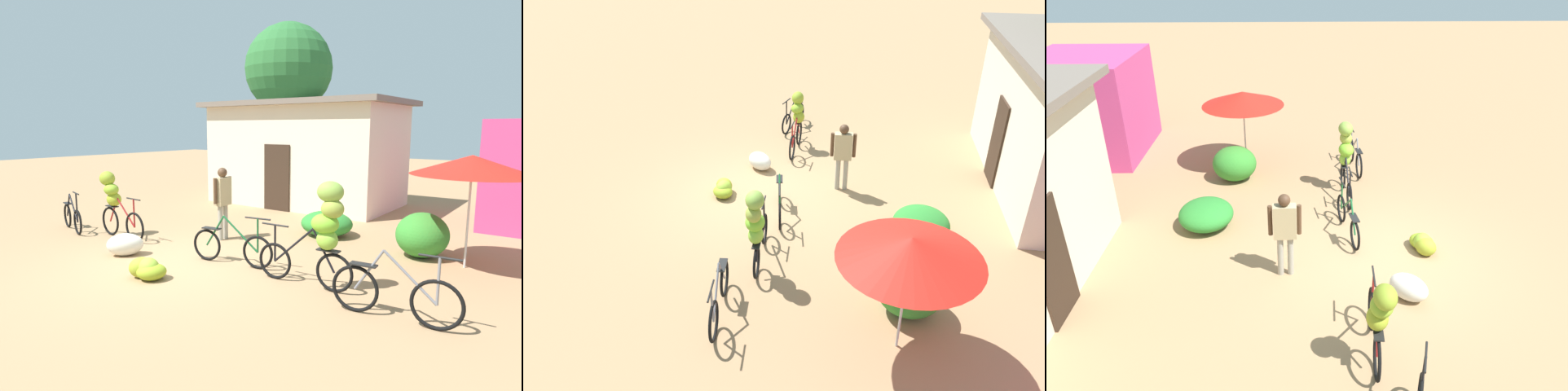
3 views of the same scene
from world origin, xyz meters
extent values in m
plane|color=#A37D56|center=(0.00, 0.00, 0.00)|extent=(60.00, 60.00, 0.00)
cube|color=beige|center=(-1.50, 7.10, 1.58)|extent=(5.76, 3.35, 3.17)
cube|color=#72665B|center=(-1.50, 7.10, 3.25)|extent=(6.26, 3.85, 0.16)
cube|color=#332319|center=(-1.50, 5.41, 1.00)|extent=(0.90, 0.06, 2.00)
cylinder|color=brown|center=(-3.10, 8.45, 1.84)|extent=(0.30, 0.30, 3.68)
sphere|color=#2B6931|center=(-3.10, 8.45, 4.65)|extent=(3.24, 3.24, 3.24)
ellipsoid|color=#2B802E|center=(1.19, 3.56, 0.29)|extent=(1.21, 1.14, 0.57)
ellipsoid|color=#33862D|center=(3.46, 3.19, 0.44)|extent=(0.99, 1.09, 0.87)
cylinder|color=beige|center=(4.29, 2.98, 0.98)|extent=(0.04, 0.04, 1.96)
cone|color=red|center=(4.29, 2.98, 1.86)|extent=(2.08, 2.08, 0.35)
torus|color=black|center=(-3.54, 0.13, 0.30)|extent=(0.59, 0.21, 0.60)
torus|color=black|center=(-4.47, 0.40, 0.30)|extent=(0.59, 0.21, 0.60)
cylinder|color=black|center=(-4.30, 0.35, 0.60)|extent=(0.37, 0.14, 0.61)
cylinder|color=black|center=(-3.84, 0.22, 0.60)|extent=(0.64, 0.22, 0.62)
cylinder|color=black|center=(-3.54, 0.13, 0.99)|extent=(0.49, 0.17, 0.03)
cylinder|color=black|center=(-3.54, 0.13, 0.65)|extent=(0.04, 0.04, 0.69)
cube|color=black|center=(-4.37, 0.37, 0.63)|extent=(0.38, 0.23, 0.02)
torus|color=black|center=(-1.91, 0.51, 0.34)|extent=(0.67, 0.09, 0.67)
torus|color=black|center=(-2.89, 0.57, 0.34)|extent=(0.67, 0.09, 0.67)
cylinder|color=maroon|center=(-2.72, 0.56, 0.63)|extent=(0.38, 0.06, 0.60)
cylinder|color=maroon|center=(-2.23, 0.53, 0.63)|extent=(0.67, 0.08, 0.61)
cylinder|color=black|center=(-1.91, 0.51, 0.96)|extent=(0.50, 0.06, 0.03)
cylinder|color=maroon|center=(-1.91, 0.51, 0.65)|extent=(0.04, 0.04, 0.63)
cube|color=black|center=(-2.80, 0.57, 0.70)|extent=(0.37, 0.16, 0.02)
ellipsoid|color=#909E25|center=(-2.71, 0.58, 0.87)|extent=(0.40, 0.33, 0.32)
ellipsoid|color=#84AA2A|center=(-2.74, 0.54, 1.10)|extent=(0.46, 0.40, 0.27)
ellipsoid|color=olive|center=(-2.86, 0.53, 1.35)|extent=(0.40, 0.33, 0.33)
torus|color=black|center=(1.34, 0.70, 0.30)|extent=(0.61, 0.15, 0.61)
torus|color=black|center=(0.27, 0.52, 0.30)|extent=(0.61, 0.15, 0.61)
cylinder|color=#19592D|center=(0.45, 0.55, 0.60)|extent=(0.41, 0.10, 0.61)
cylinder|color=#19592D|center=(0.99, 0.64, 0.60)|extent=(0.73, 0.15, 0.62)
cylinder|color=black|center=(1.34, 0.70, 0.92)|extent=(0.50, 0.11, 0.03)
cylinder|color=#19592D|center=(1.34, 0.70, 0.61)|extent=(0.04, 0.04, 0.62)
cube|color=black|center=(0.37, 0.54, 0.64)|extent=(0.38, 0.20, 0.02)
torus|color=black|center=(1.87, 0.47, 0.31)|extent=(0.62, 0.08, 0.62)
torus|color=black|center=(2.93, 0.52, 0.31)|extent=(0.62, 0.08, 0.62)
cylinder|color=black|center=(2.75, 0.51, 0.63)|extent=(0.41, 0.05, 0.65)
cylinder|color=black|center=(2.22, 0.49, 0.63)|extent=(0.72, 0.07, 0.66)
cylinder|color=black|center=(1.87, 0.47, 0.92)|extent=(0.50, 0.05, 0.03)
cylinder|color=black|center=(1.87, 0.47, 0.61)|extent=(0.04, 0.04, 0.61)
cube|color=black|center=(2.83, 0.51, 0.65)|extent=(0.37, 0.16, 0.02)
ellipsoid|color=#89C03A|center=(2.81, 0.50, 0.81)|extent=(0.35, 0.29, 0.32)
ellipsoid|color=#78C12E|center=(2.78, 0.48, 1.06)|extent=(0.48, 0.40, 0.31)
ellipsoid|color=#92A33B|center=(2.90, 0.49, 1.30)|extent=(0.41, 0.37, 0.29)
ellipsoid|color=#83AA40|center=(2.84, 0.51, 1.55)|extent=(0.47, 0.41, 0.32)
torus|color=black|center=(4.52, 0.16, 0.33)|extent=(0.66, 0.11, 0.66)
torus|color=black|center=(3.48, 0.06, 0.33)|extent=(0.66, 0.11, 0.66)
cylinder|color=slate|center=(3.66, 0.08, 0.63)|extent=(0.40, 0.07, 0.61)
cylinder|color=slate|center=(4.18, 0.13, 0.63)|extent=(0.71, 0.10, 0.62)
cylinder|color=black|center=(4.52, 0.16, 0.94)|extent=(0.50, 0.07, 0.03)
cylinder|color=slate|center=(4.52, 0.16, 0.63)|extent=(0.04, 0.04, 0.61)
cube|color=black|center=(3.58, 0.07, 0.69)|extent=(0.37, 0.17, 0.02)
ellipsoid|color=#90A925|center=(0.26, -0.80, 0.14)|extent=(0.64, 0.64, 0.27)
ellipsoid|color=#96A42A|center=(0.02, -0.82, 0.17)|extent=(0.53, 0.54, 0.35)
ellipsoid|color=#90B834|center=(0.18, -0.79, 0.18)|extent=(0.46, 0.41, 0.36)
ellipsoid|color=silver|center=(-1.25, -0.21, 0.22)|extent=(0.79, 0.82, 0.44)
cylinder|color=gray|center=(-0.52, 1.77, 0.39)|extent=(0.11, 0.11, 0.79)
cylinder|color=gray|center=(-0.53, 1.95, 0.39)|extent=(0.11, 0.11, 0.79)
cube|color=tan|center=(-0.52, 1.86, 1.10)|extent=(0.22, 0.41, 0.62)
cylinder|color=#4C3321|center=(-0.51, 1.61, 1.13)|extent=(0.08, 0.08, 0.56)
cylinder|color=#4C3321|center=(-0.53, 2.11, 1.13)|extent=(0.08, 0.08, 0.56)
sphere|color=#4C3321|center=(-0.52, 1.86, 1.52)|extent=(0.21, 0.21, 0.21)
camera|label=1|loc=(5.76, -5.14, 2.50)|focal=29.37mm
camera|label=2|loc=(10.22, 2.10, 6.05)|focal=35.68mm
camera|label=3|loc=(-7.77, 1.66, 5.41)|focal=33.72mm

